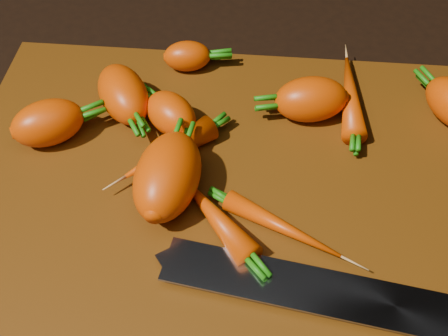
{
  "coord_description": "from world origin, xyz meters",
  "views": [
    {
      "loc": [
        0.03,
        -0.36,
        0.44
      ],
      "look_at": [
        0.0,
        0.01,
        0.03
      ],
      "focal_mm": 50.0,
      "sensor_mm": 36.0,
      "label": 1
    }
  ],
  "objects": [
    {
      "name": "ground",
      "position": [
        0.0,
        0.0,
        -0.01
      ],
      "size": [
        2.0,
        2.0,
        0.01
      ],
      "primitive_type": "cube",
      "color": "black"
    },
    {
      "name": "cutting_board",
      "position": [
        0.0,
        0.0,
        0.01
      ],
      "size": [
        0.5,
        0.4,
        0.01
      ],
      "primitive_type": "cube",
      "color": "#582D07",
      "rests_on": "ground"
    },
    {
      "name": "carrot_0",
      "position": [
        -0.17,
        0.05,
        0.03
      ],
      "size": [
        0.08,
        0.07,
        0.04
      ],
      "primitive_type": "ellipsoid",
      "rotation": [
        0.0,
        0.0,
        0.52
      ],
      "color": "#D93E00",
      "rests_on": "cutting_board"
    },
    {
      "name": "carrot_1",
      "position": [
        -0.06,
        0.07,
        0.03
      ],
      "size": [
        0.07,
        0.07,
        0.04
      ],
      "primitive_type": "ellipsoid",
      "rotation": [
        0.0,
        0.0,
        2.39
      ],
      "color": "#D93E00",
      "rests_on": "cutting_board"
    },
    {
      "name": "carrot_2",
      "position": [
        -0.11,
        0.1,
        0.04
      ],
      "size": [
        0.08,
        0.09,
        0.05
      ],
      "primitive_type": "ellipsoid",
      "rotation": [
        0.0,
        0.0,
        -1.05
      ],
      "color": "#D93E00",
      "rests_on": "cutting_board"
    },
    {
      "name": "carrot_3",
      "position": [
        -0.05,
        -0.01,
        0.04
      ],
      "size": [
        0.07,
        0.1,
        0.06
      ],
      "primitive_type": "ellipsoid",
      "rotation": [
        0.0,
        0.0,
        1.46
      ],
      "color": "#D93E00",
      "rests_on": "cutting_board"
    },
    {
      "name": "carrot_4",
      "position": [
        0.08,
        0.1,
        0.03
      ],
      "size": [
        0.08,
        0.06,
        0.05
      ],
      "primitive_type": "ellipsoid",
      "rotation": [
        0.0,
        0.0,
        3.35
      ],
      "color": "#D93E00",
      "rests_on": "cutting_board"
    },
    {
      "name": "carrot_5",
      "position": [
        -0.05,
        0.17,
        0.03
      ],
      "size": [
        0.05,
        0.04,
        0.03
      ],
      "primitive_type": "ellipsoid",
      "rotation": [
        0.0,
        0.0,
        0.16
      ],
      "color": "#D93E00",
      "rests_on": "cutting_board"
    },
    {
      "name": "carrot_7",
      "position": [
        0.12,
        0.13,
        0.02
      ],
      "size": [
        0.03,
        0.12,
        0.03
      ],
      "primitive_type": "ellipsoid",
      "rotation": [
        0.0,
        0.0,
        1.59
      ],
      "color": "#D93E00",
      "rests_on": "cutting_board"
    },
    {
      "name": "carrot_8",
      "position": [
        0.05,
        -0.04,
        0.02
      ],
      "size": [
        0.11,
        0.07,
        0.02
      ],
      "primitive_type": "ellipsoid",
      "rotation": [
        0.0,
        0.0,
        -0.48
      ],
      "color": "#D93E00",
      "rests_on": "cutting_board"
    },
    {
      "name": "carrot_9",
      "position": [
        -0.0,
        -0.04,
        0.02
      ],
      "size": [
        0.08,
        0.09,
        0.03
      ],
      "primitive_type": "ellipsoid",
      "rotation": [
        0.0,
        0.0,
        2.26
      ],
      "color": "#D93E00",
      "rests_on": "cutting_board"
    },
    {
      "name": "carrot_10",
      "position": [
        -0.05,
        0.03,
        0.02
      ],
      "size": [
        0.09,
        0.09,
        0.03
      ],
      "primitive_type": "ellipsoid",
      "rotation": [
        0.0,
        0.0,
        3.94
      ],
      "color": "#D93E00",
      "rests_on": "cutting_board"
    },
    {
      "name": "knife",
      "position": [
        0.1,
        -0.11,
        0.02
      ],
      "size": [
        0.38,
        0.09,
        0.02
      ],
      "rotation": [
        0.0,
        0.0,
        -0.15
      ],
      "color": "gray",
      "rests_on": "cutting_board"
    }
  ]
}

